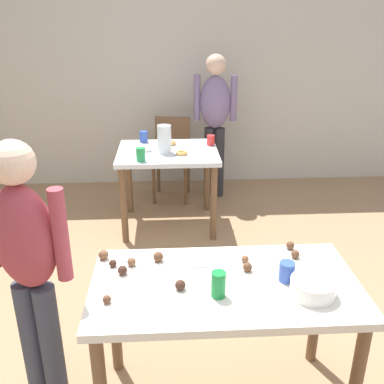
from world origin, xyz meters
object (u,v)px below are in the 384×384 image
at_px(dining_table_near, 224,301).
at_px(dining_table_far, 168,163).
at_px(person_adult_far, 215,114).
at_px(soda_can, 218,284).
at_px(mixing_bowl, 313,288).
at_px(chair_far_table, 172,153).
at_px(person_girl_near, 28,262).
at_px(pitcher_far, 164,139).

relative_size(dining_table_near, dining_table_far, 1.39).
height_order(person_adult_far, soda_can, person_adult_far).
bearing_deg(mixing_bowl, dining_table_near, 162.28).
relative_size(chair_far_table, person_adult_far, 0.57).
relative_size(dining_table_far, person_girl_near, 0.63).
xyz_separation_m(person_girl_near, mixing_bowl, (1.29, -0.18, -0.07)).
bearing_deg(chair_far_table, mixing_bowl, -78.86).
bearing_deg(dining_table_far, pitcher_far, -119.15).
distance_m(dining_table_near, chair_far_table, 2.87).
relative_size(person_girl_near, soda_can, 11.85).
height_order(dining_table_far, person_adult_far, person_adult_far).
bearing_deg(chair_far_table, pitcher_far, -95.41).
distance_m(soda_can, pitcher_far, 2.19).
relative_size(dining_table_near, person_adult_far, 0.83).
relative_size(dining_table_far, mixing_bowl, 4.48).
height_order(soda_can, pitcher_far, pitcher_far).
bearing_deg(chair_far_table, dining_table_near, -85.85).
relative_size(chair_far_table, person_girl_near, 0.60).
height_order(dining_table_near, chair_far_table, chair_far_table).
distance_m(dining_table_near, pitcher_far, 2.10).
bearing_deg(pitcher_far, person_girl_near, -107.40).
distance_m(dining_table_far, soda_can, 2.24).
bearing_deg(mixing_bowl, person_adult_far, 92.47).
distance_m(dining_table_near, person_girl_near, 0.94).
height_order(person_adult_far, pitcher_far, person_adult_far).
xyz_separation_m(dining_table_near, pitcher_far, (-0.28, 2.07, 0.23)).
bearing_deg(person_girl_near, soda_can, -10.45).
xyz_separation_m(chair_far_table, pitcher_far, (-0.07, -0.79, 0.38)).
bearing_deg(person_adult_far, chair_far_table, 176.46).
bearing_deg(person_girl_near, dining_table_near, -3.52).
distance_m(dining_table_near, person_adult_far, 2.86).
xyz_separation_m(chair_far_table, mixing_bowl, (0.59, -2.98, 0.29)).
bearing_deg(dining_table_near, dining_table_far, 96.84).
bearing_deg(person_girl_near, mixing_bowl, -7.81).
bearing_deg(dining_table_far, person_girl_near, -107.71).
height_order(dining_table_far, soda_can, soda_can).
relative_size(dining_table_near, pitcher_far, 5.13).
xyz_separation_m(dining_table_near, soda_can, (-0.04, -0.10, 0.17)).
bearing_deg(dining_table_far, mixing_bowl, -74.22).
height_order(chair_far_table, mixing_bowl, chair_far_table).
bearing_deg(chair_far_table, person_adult_far, -3.54).
distance_m(dining_table_far, chair_far_table, 0.75).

